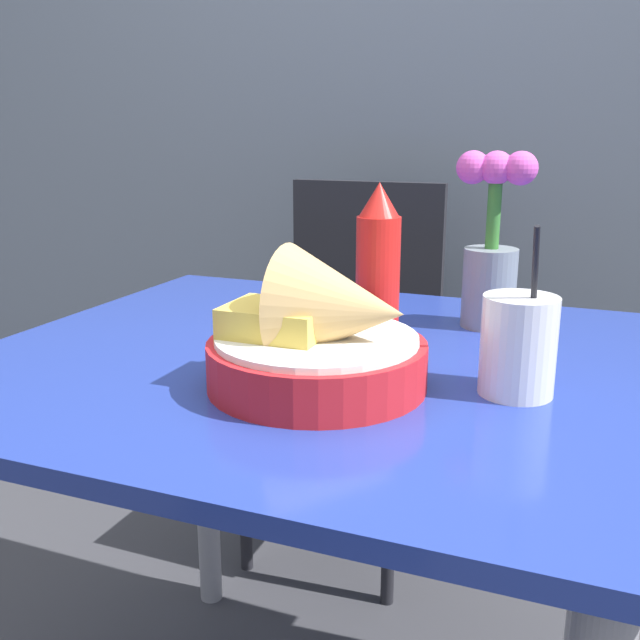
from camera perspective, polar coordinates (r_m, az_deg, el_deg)
wall_window at (r=2.11m, az=12.38°, el=21.48°), size 7.00×0.06×2.60m
dining_table at (r=1.04m, az=-0.78°, el=-8.84°), size 0.91×0.83×0.75m
chair_far_window at (r=1.82m, az=2.83°, el=-1.17°), size 0.40×0.40×0.92m
food_basket at (r=0.85m, az=0.35°, el=-1.55°), size 0.27×0.27×0.17m
ketchup_bottle at (r=1.07m, az=4.66°, el=4.54°), size 0.07×0.07×0.23m
drink_cup at (r=0.87m, az=15.56°, el=-2.22°), size 0.09×0.09×0.21m
flower_vase at (r=1.14m, az=13.55°, el=5.44°), size 0.12×0.08×0.27m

